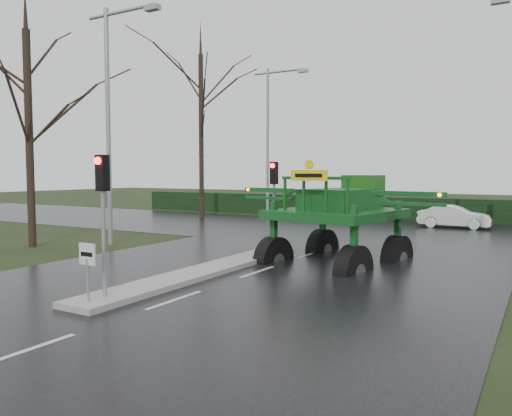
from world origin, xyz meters
The scene contains 14 objects.
ground centered at (0.00, 0.00, 0.00)m, with size 140.00×140.00×0.00m, color black.
road_main centered at (0.00, 10.00, 0.00)m, with size 14.00×80.00×0.02m, color black.
road_cross centered at (0.00, 16.00, 0.01)m, with size 80.00×12.00×0.02m, color black.
median_island centered at (-1.30, 3.00, 0.09)m, with size 1.20×10.00×0.16m, color gray.
hedge_row centered at (0.00, 24.00, 0.75)m, with size 44.00×0.90×1.50m, color black.
keep_left_sign centered at (-1.30, -1.50, 1.06)m, with size 0.50×0.07×1.35m.
traffic_signal_near centered at (-1.30, -1.01, 2.59)m, with size 0.26×0.33×3.52m.
traffic_signal_mid centered at (-1.30, 7.49, 2.59)m, with size 0.26×0.33×3.52m.
street_light_left_near centered at (-8.19, 6.00, 5.99)m, with size 3.85×0.30×10.00m.
street_light_left_far centered at (-8.19, 20.00, 5.99)m, with size 3.85×0.30×10.00m.
tree_left_near centered at (-11.00, 4.00, 5.85)m, with size 6.30×6.30×10.85m.
tree_left_far centered at (-12.50, 18.00, 7.15)m, with size 7.70×7.70×13.26m.
crop_sprayer centered at (-0.46, 6.20, 2.08)m, with size 7.79×5.45×4.41m.
white_sedan centered at (3.24, 20.49, 0.00)m, with size 1.34×3.85×1.27m, color white.
Camera 1 is at (7.70, -9.28, 3.09)m, focal length 35.00 mm.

